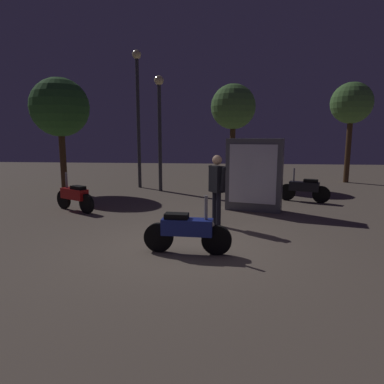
{
  "coord_description": "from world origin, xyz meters",
  "views": [
    {
      "loc": [
        0.78,
        -6.46,
        2.19
      ],
      "look_at": [
        0.15,
        0.61,
        1.0
      ],
      "focal_mm": 31.72,
      "sensor_mm": 36.0,
      "label": 1
    }
  ],
  "objects_px": {
    "motorcycle_blue_foreground": "(187,231)",
    "motorcycle_black_parked_left": "(304,189)",
    "person_rider_beside": "(217,184)",
    "streetlamp_far": "(160,118)",
    "motorcycle_red_parked_right": "(75,196)",
    "streetlamp_near": "(138,103)",
    "kiosk_billboard": "(254,175)"
  },
  "relations": [
    {
      "from": "motorcycle_red_parked_right",
      "to": "streetlamp_near",
      "type": "height_order",
      "value": "streetlamp_near"
    },
    {
      "from": "motorcycle_red_parked_right",
      "to": "person_rider_beside",
      "type": "relative_size",
      "value": 0.85
    },
    {
      "from": "motorcycle_black_parked_left",
      "to": "streetlamp_near",
      "type": "distance_m",
      "value": 7.38
    },
    {
      "from": "motorcycle_red_parked_right",
      "to": "motorcycle_black_parked_left",
      "type": "bearing_deg",
      "value": -132.56
    },
    {
      "from": "streetlamp_near",
      "to": "kiosk_billboard",
      "type": "relative_size",
      "value": 2.65
    },
    {
      "from": "motorcycle_red_parked_right",
      "to": "streetlamp_far",
      "type": "relative_size",
      "value": 0.33
    },
    {
      "from": "streetlamp_near",
      "to": "motorcycle_red_parked_right",
      "type": "bearing_deg",
      "value": -99.7
    },
    {
      "from": "motorcycle_blue_foreground",
      "to": "streetlamp_far",
      "type": "bearing_deg",
      "value": 107.82
    },
    {
      "from": "kiosk_billboard",
      "to": "streetlamp_far",
      "type": "bearing_deg",
      "value": -28.67
    },
    {
      "from": "person_rider_beside",
      "to": "streetlamp_near",
      "type": "height_order",
      "value": "streetlamp_near"
    },
    {
      "from": "motorcycle_red_parked_right",
      "to": "streetlamp_far",
      "type": "bearing_deg",
      "value": -84.88
    },
    {
      "from": "motorcycle_black_parked_left",
      "to": "streetlamp_near",
      "type": "relative_size",
      "value": 0.28
    },
    {
      "from": "motorcycle_black_parked_left",
      "to": "kiosk_billboard",
      "type": "bearing_deg",
      "value": 61.47
    },
    {
      "from": "motorcycle_black_parked_left",
      "to": "streetlamp_far",
      "type": "height_order",
      "value": "streetlamp_far"
    },
    {
      "from": "motorcycle_black_parked_left",
      "to": "person_rider_beside",
      "type": "height_order",
      "value": "person_rider_beside"
    },
    {
      "from": "motorcycle_blue_foreground",
      "to": "motorcycle_black_parked_left",
      "type": "distance_m",
      "value": 6.31
    },
    {
      "from": "person_rider_beside",
      "to": "motorcycle_black_parked_left",
      "type": "bearing_deg",
      "value": 13.37
    },
    {
      "from": "motorcycle_blue_foreground",
      "to": "person_rider_beside",
      "type": "height_order",
      "value": "person_rider_beside"
    },
    {
      "from": "streetlamp_near",
      "to": "streetlamp_far",
      "type": "xyz_separation_m",
      "value": [
        1.05,
        -0.86,
        -0.63
      ]
    },
    {
      "from": "person_rider_beside",
      "to": "motorcycle_blue_foreground",
      "type": "bearing_deg",
      "value": -140.46
    },
    {
      "from": "person_rider_beside",
      "to": "streetlamp_far",
      "type": "relative_size",
      "value": 0.39
    },
    {
      "from": "motorcycle_red_parked_right",
      "to": "streetlamp_near",
      "type": "xyz_separation_m",
      "value": [
        0.79,
        4.65,
        3.04
      ]
    },
    {
      "from": "streetlamp_far",
      "to": "motorcycle_red_parked_right",
      "type": "bearing_deg",
      "value": -115.93
    },
    {
      "from": "motorcycle_blue_foreground",
      "to": "motorcycle_black_parked_left",
      "type": "xyz_separation_m",
      "value": [
        3.36,
        5.34,
        0.0
      ]
    },
    {
      "from": "streetlamp_near",
      "to": "kiosk_billboard",
      "type": "distance_m",
      "value": 6.47
    },
    {
      "from": "motorcycle_blue_foreground",
      "to": "streetlamp_near",
      "type": "distance_m",
      "value": 8.95
    },
    {
      "from": "motorcycle_blue_foreground",
      "to": "kiosk_billboard",
      "type": "distance_m",
      "value": 4.21
    },
    {
      "from": "streetlamp_far",
      "to": "person_rider_beside",
      "type": "bearing_deg",
      "value": -65.51
    },
    {
      "from": "motorcycle_black_parked_left",
      "to": "person_rider_beside",
      "type": "bearing_deg",
      "value": 71.47
    },
    {
      "from": "motorcycle_blue_foreground",
      "to": "streetlamp_far",
      "type": "xyz_separation_m",
      "value": [
        -1.79,
        7.07,
        2.41
      ]
    },
    {
      "from": "motorcycle_black_parked_left",
      "to": "motorcycle_blue_foreground",
      "type": "bearing_deg",
      "value": 79.79
    },
    {
      "from": "motorcycle_blue_foreground",
      "to": "kiosk_billboard",
      "type": "height_order",
      "value": "kiosk_billboard"
    }
  ]
}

